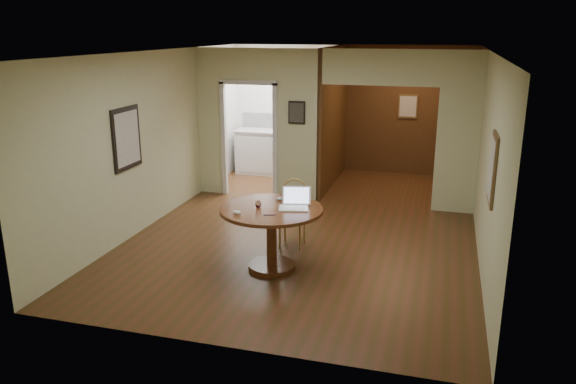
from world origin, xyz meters
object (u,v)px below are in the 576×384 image
(dining_table, at_px, (272,224))
(open_laptop, at_px, (295,202))
(chair, at_px, (293,209))
(closed_laptop, at_px, (287,201))

(dining_table, xyz_separation_m, open_laptop, (0.28, 0.10, 0.28))
(open_laptop, bearing_deg, chair, 93.19)
(open_laptop, distance_m, closed_laptop, 0.27)
(chair, bearing_deg, dining_table, -94.72)
(dining_table, distance_m, open_laptop, 0.41)
(dining_table, relative_size, chair, 1.36)
(chair, distance_m, closed_laptop, 0.65)
(open_laptop, bearing_deg, dining_table, -173.48)
(closed_laptop, bearing_deg, dining_table, -103.12)
(dining_table, relative_size, open_laptop, 3.20)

